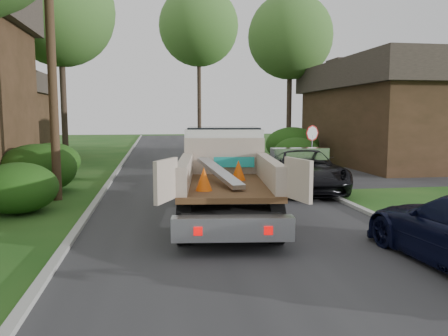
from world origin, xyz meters
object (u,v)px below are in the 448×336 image
at_px(tree_center_far, 199,26).
at_px(black_pickup, 302,170).
at_px(stop_sign, 312,140).
at_px(utility_pole, 51,48).
at_px(tree_right_far, 290,37).
at_px(tree_left_far, 60,12).
at_px(house_right, 406,112).
at_px(flatbed_truck, 225,167).

xyz_separation_m(tree_center_far, black_pickup, (1.60, -24.32, -10.18)).
relative_size(stop_sign, utility_pole, 0.25).
height_order(tree_right_far, tree_center_far, tree_center_far).
bearing_deg(tree_right_far, tree_left_far, -168.69).
bearing_deg(stop_sign, utility_pole, -159.38).
relative_size(house_right, tree_right_far, 1.13).
bearing_deg(tree_left_far, tree_right_far, 11.31).
distance_m(utility_pole, flatbed_truck, 7.20).
height_order(house_right, tree_right_far, tree_right_far).
height_order(stop_sign, tree_left_far, tree_left_far).
bearing_deg(utility_pole, tree_right_far, 49.16).
relative_size(utility_pole, black_pickup, 1.74).
xyz_separation_m(house_right, tree_left_far, (-20.50, 3.00, 5.82)).
height_order(stop_sign, tree_center_far, tree_center_far).
xyz_separation_m(stop_sign, tree_left_far, (-12.70, 8.00, 7.20)).
height_order(tree_center_far, flatbed_truck, tree_center_far).
distance_m(tree_right_far, black_pickup, 16.71).
xyz_separation_m(stop_sign, black_pickup, (-1.60, -3.32, -0.98)).
xyz_separation_m(flatbed_truck, black_pickup, (3.68, 3.57, -0.59)).
relative_size(tree_left_far, black_pickup, 2.12).
bearing_deg(flatbed_truck, stop_sign, 59.36).
xyz_separation_m(utility_pole, tree_right_far, (12.98, 15.02, 3.31)).
xyz_separation_m(utility_pole, black_pickup, (9.08, 0.70, -4.37)).
distance_m(utility_pole, tree_right_far, 20.12).
bearing_deg(black_pickup, flatbed_truck, -129.04).
bearing_deg(flatbed_truck, house_right, 49.09).
distance_m(house_right, tree_left_far, 21.52).
bearing_deg(tree_center_far, flatbed_truck, -94.26).
distance_m(house_right, flatbed_truck, 17.77).
distance_m(tree_left_far, flatbed_truck, 18.29).
bearing_deg(utility_pole, house_right, 26.01).
xyz_separation_m(stop_sign, tree_center_far, (-3.20, 21.00, 9.20)).
xyz_separation_m(utility_pole, house_right, (18.48, 9.02, -2.01)).
relative_size(stop_sign, tree_right_far, 0.22).
height_order(utility_pole, tree_right_far, tree_right_far).
xyz_separation_m(tree_left_far, tree_center_far, (9.50, 13.00, 2.00)).
distance_m(house_right, black_pickup, 12.77).
bearing_deg(utility_pole, black_pickup, 4.39).
height_order(utility_pole, black_pickup, utility_pole).
bearing_deg(flatbed_truck, black_pickup, 50.95).
bearing_deg(stop_sign, black_pickup, -115.72).
height_order(stop_sign, house_right, house_right).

